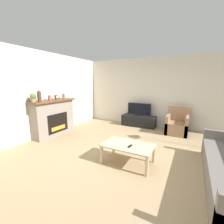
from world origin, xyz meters
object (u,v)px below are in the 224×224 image
mantel_vase_left (39,96)px  tv_stand (139,121)px  mantel_clock (56,97)px  potted_plant (33,97)px  fireplace (54,117)px  armchair (177,125)px  tv (139,110)px  mantel_vase_centre_left (50,98)px  remote (130,146)px  coffee_table (128,147)px  mantel_vase_right (64,96)px

mantel_vase_left → tv_stand: bearing=52.1°
mantel_clock → potted_plant: size_ratio=0.57×
mantel_vase_left → potted_plant: mantel_vase_left is taller
fireplace → armchair: bearing=30.1°
tv → fireplace: bearing=-133.4°
potted_plant → mantel_vase_centre_left: bearing=90.0°
mantel_clock → tv: (2.17, 2.16, -0.59)m
armchair → mantel_vase_centre_left: bearing=-148.4°
potted_plant → remote: bearing=1.2°
potted_plant → armchair: potted_plant is taller
tv_stand → armchair: (1.45, -0.21, 0.08)m
tv_stand → armchair: 1.47m
tv_stand → coffee_table: tv_stand is taller
tv_stand → remote: size_ratio=8.79×
mantel_vase_left → coffee_table: 3.03m
mantel_vase_centre_left → tv: 3.31m
mantel_clock → remote: size_ratio=0.98×
coffee_table → tv: bearing=103.9°
mantel_clock → potted_plant: potted_plant is taller
mantel_vase_right → tv_stand: (2.17, 1.84, -1.05)m
tv → coffee_table: tv is taller
potted_plant → coffee_table: (2.87, 0.13, -0.95)m
coffee_table → armchair: bearing=74.3°
mantel_vase_right → tv_stand: size_ratio=0.14×
mantel_vase_centre_left → coffee_table: (2.87, -0.42, -0.89)m
mantel_vase_centre_left → armchair: (3.62, 2.22, -0.96)m
potted_plant → coffee_table: potted_plant is taller
mantel_vase_left → tv_stand: 3.71m
armchair → remote: 2.80m
mantel_vase_right → fireplace: bearing=-92.0°
mantel_vase_left → potted_plant: (-0.00, -0.20, -0.01)m
tv_stand → armchair: bearing=-8.3°
potted_plant → tv: (2.17, 2.99, -0.66)m
fireplace → mantel_clock: bearing=83.6°
remote → mantel_clock: bearing=170.3°
mantel_vase_left → coffee_table: size_ratio=0.31×
fireplace → mantel_vase_left: size_ratio=4.76×
tv → coffee_table: bearing=-76.1°
mantel_vase_centre_left → remote: 3.10m
mantel_vase_left → tv: (2.17, 2.79, -0.67)m
tv → armchair: size_ratio=1.01×
tv → mantel_vase_left: bearing=-127.9°
mantel_vase_centre_left → potted_plant: 0.56m
tv_stand → remote: 3.04m
coffee_table → mantel_clock: bearing=166.3°
mantel_vase_left → mantel_vase_centre_left: 0.36m
coffee_table → mantel_vase_right: bearing=160.5°
mantel_vase_right → mantel_clock: size_ratio=1.29×
mantel_vase_left → mantel_clock: (0.00, 0.63, -0.08)m
tv → remote: tv is taller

